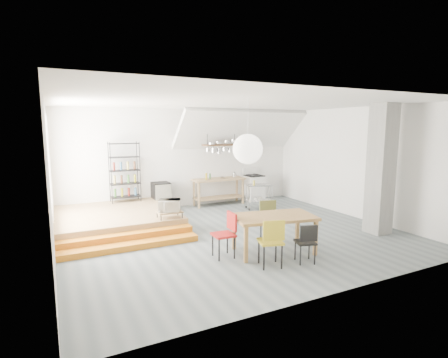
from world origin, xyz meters
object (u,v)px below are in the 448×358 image
stove (254,188)px  dining_table (274,219)px  rolling_cart (259,193)px  mini_fridge (161,197)px

stove → dining_table: stove is taller
stove → rolling_cart: 1.24m
stove → mini_fridge: 3.40m
stove → mini_fridge: (-3.40, 0.04, -0.03)m
dining_table → mini_fridge: (-1.06, 4.70, -0.26)m
mini_fridge → rolling_cart: bearing=-22.1°
dining_table → mini_fridge: 4.83m
dining_table → mini_fridge: mini_fridge is taller
stove → mini_fridge: bearing=179.3°
rolling_cart → mini_fridge: bearing=173.3°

